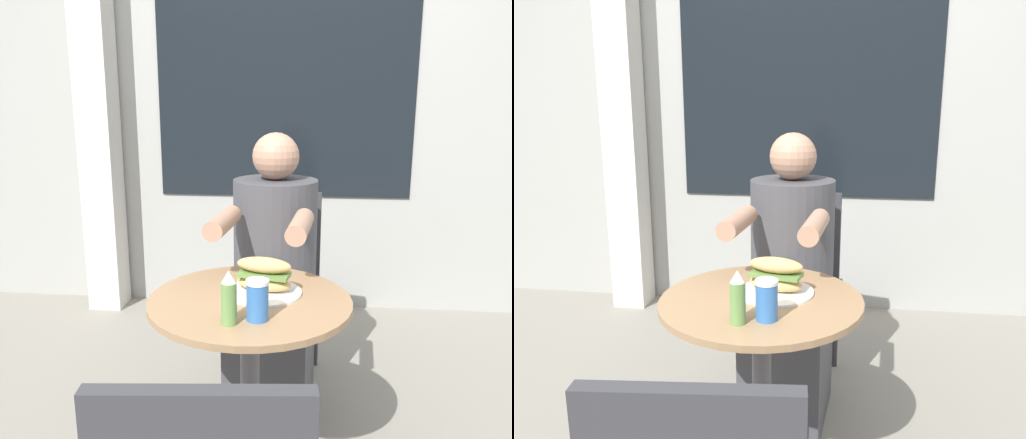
# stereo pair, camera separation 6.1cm
# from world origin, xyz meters

# --- Properties ---
(storefront_wall) EXTENTS (8.00, 0.09, 2.80)m
(storefront_wall) POSITION_xyz_m (0.00, 1.69, 1.40)
(storefront_wall) COLOR #9E9E99
(storefront_wall) RESTS_ON ground_plane
(lattice_pillar) EXTENTS (0.20, 0.20, 2.40)m
(lattice_pillar) POSITION_xyz_m (-1.09, 1.53, 1.20)
(lattice_pillar) COLOR beige
(lattice_pillar) RESTS_ON ground_plane
(cafe_table) EXTENTS (0.61, 0.61, 0.70)m
(cafe_table) POSITION_xyz_m (0.00, 0.00, 0.51)
(cafe_table) COLOR #997551
(cafe_table) RESTS_ON ground_plane
(diner_chair) EXTENTS (0.41, 0.41, 0.87)m
(diner_chair) POSITION_xyz_m (0.05, 0.83, 0.52)
(diner_chair) COLOR #333338
(diner_chair) RESTS_ON ground_plane
(seated_diner) EXTENTS (0.38, 0.61, 1.17)m
(seated_diner) POSITION_xyz_m (0.04, 0.49, 0.51)
(seated_diner) COLOR #424247
(seated_diner) RESTS_ON ground_plane
(sandwich_on_plate) EXTENTS (0.23, 0.23, 0.11)m
(sandwich_on_plate) POSITION_xyz_m (0.04, 0.04, 0.75)
(sandwich_on_plate) COLOR white
(sandwich_on_plate) RESTS_ON cafe_table
(drink_cup) EXTENTS (0.06, 0.06, 0.11)m
(drink_cup) POSITION_xyz_m (0.04, -0.15, 0.76)
(drink_cup) COLOR #336BB7
(drink_cup) RESTS_ON cafe_table
(condiment_bottle) EXTENTS (0.04, 0.04, 0.15)m
(condiment_bottle) POSITION_xyz_m (-0.03, -0.18, 0.78)
(condiment_bottle) COLOR #66934C
(condiment_bottle) RESTS_ON cafe_table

